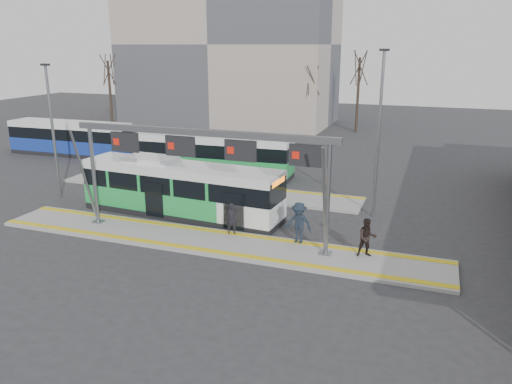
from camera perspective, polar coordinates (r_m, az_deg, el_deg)
ground at (r=23.81m, az=-5.34°, el=-5.82°), size 120.00×120.00×0.00m
platform_main at (r=23.79m, az=-5.34°, el=-5.66°), size 22.00×3.00×0.15m
platform_second at (r=32.25m, az=-5.77°, el=0.33°), size 20.00×3.00×0.15m
tactile_main at (r=23.75m, az=-5.35°, el=-5.47°), size 22.00×2.65×0.02m
tactile_second at (r=33.22m, az=-4.92°, el=0.99°), size 20.00×0.35×0.02m
gantry at (r=22.91m, az=-6.14°, el=4.52°), size 13.00×1.68×5.20m
apartment_block at (r=60.62m, az=-3.07°, el=16.69°), size 24.50×12.50×18.40m
hero_bus at (r=27.41m, az=-8.63°, el=0.24°), size 11.49×3.18×3.12m
bg_bus_green at (r=35.82m, az=-4.94°, el=4.19°), size 11.51×2.91×2.85m
bg_bus_blue at (r=45.16m, az=-20.46°, el=5.75°), size 10.75×2.62×2.79m
passenger_a at (r=24.15m, az=-2.78°, el=-3.09°), size 0.66×0.54×1.56m
passenger_b at (r=22.15m, az=12.58°, el=-5.12°), size 1.01×0.91×1.71m
passenger_c at (r=23.07m, az=4.91°, el=-3.55°), size 1.35×0.89×1.96m
tree_left at (r=51.74m, az=6.42°, el=12.55°), size 1.40×1.40×7.27m
tree_mid at (r=54.25m, az=11.74°, el=13.68°), size 1.40×1.40×8.74m
tree_far at (r=58.61m, az=-16.52°, el=13.20°), size 1.40×1.40×8.29m
lamp_west at (r=31.96m, az=-22.22°, el=6.68°), size 0.50×0.25×7.98m
lamp_east at (r=26.90m, az=13.85°, el=6.70°), size 0.50×0.25×8.82m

